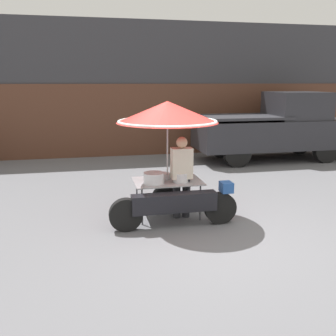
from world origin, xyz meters
name	(u,v)px	position (x,y,z in m)	size (l,w,h in m)	color
ground_plane	(207,234)	(0.00, 0.00, 0.00)	(36.00, 36.00, 0.00)	slate
shopfront_building	(139,89)	(0.00, 8.08, 2.20)	(28.00, 2.06, 4.43)	#38383D
vendor_motorcycle_cart	(168,129)	(-0.46, 0.94, 1.65)	(2.24, 1.82, 2.14)	black
vendor_person	(182,173)	(-0.23, 0.88, 0.84)	(0.38, 0.22, 1.51)	#2D2D33
pickup_truck	(276,128)	(4.01, 5.39, 1.03)	(4.89, 1.78, 2.15)	black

